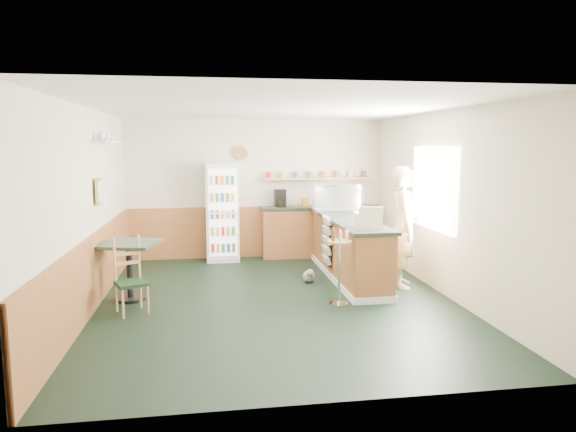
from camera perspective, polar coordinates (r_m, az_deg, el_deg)
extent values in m
plane|color=black|center=(7.42, -1.38, -9.33)|extent=(6.00, 6.00, 0.00)
cube|color=beige|center=(10.12, -3.58, 3.04)|extent=(5.00, 0.02, 2.70)
cube|color=beige|center=(7.27, -21.45, 0.65)|extent=(0.02, 6.00, 2.70)
cube|color=beige|center=(7.86, 17.05, 1.35)|extent=(0.02, 6.00, 2.70)
cube|color=silver|center=(7.11, -1.46, 12.02)|extent=(5.00, 6.00, 0.02)
cube|color=#AD6437|center=(10.19, -3.52, -1.75)|extent=(4.98, 0.05, 1.00)
cube|color=#AD6437|center=(7.41, -20.82, -5.88)|extent=(0.05, 5.98, 1.00)
cube|color=white|center=(8.09, 15.87, 2.99)|extent=(0.06, 1.45, 1.25)
cube|color=gold|center=(7.72, -20.28, 2.59)|extent=(0.03, 0.32, 0.38)
cube|color=silver|center=(8.18, -19.47, 7.80)|extent=(0.18, 1.20, 0.03)
cylinder|color=#9D6227|center=(10.00, -5.30, 6.98)|extent=(0.26, 0.04, 0.26)
cube|color=#AD6437|center=(8.59, 6.67, -3.75)|extent=(0.60, 2.95, 0.95)
cube|color=silver|center=(8.68, 6.63, -6.50)|extent=(0.64, 2.97, 0.10)
cube|color=#26352B|center=(8.50, 6.72, -0.38)|extent=(0.68, 3.01, 0.05)
cube|color=#AD6437|center=(10.20, 3.30, -1.87)|extent=(2.20, 0.38, 0.95)
cube|color=#26352B|center=(10.13, 3.32, 0.97)|extent=(2.24, 0.42, 0.05)
cube|color=tan|center=(10.16, 3.25, 4.19)|extent=(2.10, 0.22, 0.04)
cube|color=black|center=(9.98, -0.89, 2.01)|extent=(0.22, 0.18, 0.34)
cylinder|color=#B2664C|center=(10.00, -2.09, 4.60)|extent=(0.10, 0.10, 0.12)
cylinder|color=#B2664C|center=(10.03, -0.55, 4.62)|extent=(0.10, 0.10, 0.12)
cylinder|color=#B2664C|center=(10.08, 0.98, 4.63)|extent=(0.10, 0.10, 0.12)
cylinder|color=#B2664C|center=(10.12, 2.50, 4.64)|extent=(0.10, 0.10, 0.12)
cylinder|color=#B2664C|center=(10.18, 4.01, 4.64)|extent=(0.10, 0.10, 0.12)
cylinder|color=#B2664C|center=(10.24, 5.49, 4.65)|extent=(0.10, 0.10, 0.12)
cylinder|color=#B2664C|center=(10.31, 6.96, 4.65)|extent=(0.10, 0.10, 0.12)
cylinder|color=#B2664C|center=(10.39, 8.41, 4.64)|extent=(0.10, 0.10, 0.12)
cube|color=silver|center=(9.90, -7.31, 0.49)|extent=(0.62, 0.44, 1.88)
cube|color=white|center=(9.67, -7.27, 0.37)|extent=(0.52, 0.02, 1.66)
cube|color=silver|center=(9.60, -7.26, 0.32)|extent=(0.56, 0.02, 1.72)
cube|color=silver|center=(9.22, 5.49, 0.61)|extent=(0.85, 0.44, 0.06)
cube|color=silver|center=(9.19, 5.51, 2.10)|extent=(0.83, 0.42, 0.42)
cube|color=#EEE1C5|center=(7.51, 8.80, -0.44)|extent=(0.45, 0.46, 0.22)
imported|color=tan|center=(8.11, 12.72, -1.23)|extent=(0.61, 0.73, 1.88)
cylinder|color=silver|center=(7.27, 5.66, -9.67)|extent=(0.26, 0.26, 0.02)
cylinder|color=silver|center=(7.15, 5.70, -6.30)|extent=(0.04, 0.04, 0.88)
cylinder|color=tan|center=(7.05, 5.75, -2.83)|extent=(0.34, 0.34, 0.02)
cylinder|color=red|center=(7.09, 6.45, -2.07)|extent=(0.05, 0.05, 0.15)
cylinder|color=red|center=(7.14, 5.69, -2.00)|extent=(0.05, 0.05, 0.15)
cylinder|color=red|center=(7.08, 5.01, -2.07)|extent=(0.05, 0.05, 0.15)
cylinder|color=red|center=(6.98, 5.06, -2.21)|extent=(0.05, 0.05, 0.15)
cylinder|color=red|center=(6.94, 5.83, -2.28)|extent=(0.05, 0.05, 0.15)
cylinder|color=red|center=(6.99, 6.52, -2.21)|extent=(0.05, 0.05, 0.15)
cube|color=black|center=(8.57, 4.42, -5.29)|extent=(0.05, 0.40, 0.03)
cube|color=silver|center=(8.55, 4.29, -4.84)|extent=(0.09, 0.36, 0.14)
cube|color=black|center=(8.53, 4.43, -4.22)|extent=(0.05, 0.40, 0.03)
cube|color=silver|center=(8.51, 4.31, -3.76)|extent=(0.09, 0.36, 0.14)
cube|color=black|center=(8.50, 4.44, -3.14)|extent=(0.05, 0.40, 0.03)
cube|color=silver|center=(8.48, 4.32, -2.68)|extent=(0.09, 0.36, 0.14)
cube|color=black|center=(8.47, 4.45, -2.06)|extent=(0.05, 0.40, 0.03)
cube|color=silver|center=(8.45, 4.33, -1.60)|extent=(0.09, 0.36, 0.14)
cube|color=black|center=(8.44, 4.47, -0.97)|extent=(0.05, 0.40, 0.03)
cube|color=silver|center=(8.43, 4.34, -0.50)|extent=(0.09, 0.36, 0.14)
cylinder|color=black|center=(7.77, -17.07, -8.74)|extent=(0.44, 0.44, 0.04)
cylinder|color=black|center=(7.67, -17.19, -5.92)|extent=(0.09, 0.09, 0.76)
cube|color=#26352B|center=(7.58, -17.31, -2.95)|extent=(0.91, 0.91, 0.04)
cube|color=black|center=(7.07, -17.00, -7.17)|extent=(0.49, 0.49, 0.04)
cylinder|color=tan|center=(7.00, -18.44, -9.13)|extent=(0.03, 0.03, 0.39)
cylinder|color=tan|center=(6.95, -15.80, -9.14)|extent=(0.03, 0.03, 0.39)
cylinder|color=tan|center=(7.30, -18.02, -8.41)|extent=(0.03, 0.03, 0.39)
cylinder|color=tan|center=(7.26, -15.48, -8.41)|extent=(0.03, 0.03, 0.39)
cube|color=tan|center=(7.16, -16.90, -4.48)|extent=(0.32, 0.17, 0.61)
sphere|color=gray|center=(8.35, 2.33, -6.69)|extent=(0.20, 0.20, 0.20)
sphere|color=gray|center=(8.23, 2.46, -6.32)|extent=(0.12, 0.12, 0.12)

